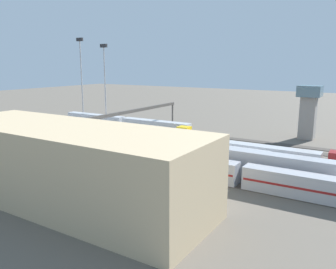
{
  "coord_description": "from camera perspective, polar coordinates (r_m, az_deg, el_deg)",
  "views": [
    {
      "loc": [
        -53.17,
        71.09,
        20.45
      ],
      "look_at": [
        -7.34,
        -2.84,
        2.5
      ],
      "focal_mm": 36.68,
      "sensor_mm": 36.0,
      "label": 1
    }
  ],
  "objects": [
    {
      "name": "ground_plane",
      "position": [
        91.1,
        -4.87,
        -1.36
      ],
      "size": [
        400.0,
        400.0,
        0.0
      ],
      "primitive_type": "plane",
      "color": "#60594F"
    },
    {
      "name": "track_bed_0",
      "position": [
        105.31,
        0.81,
        0.5
      ],
      "size": [
        140.0,
        2.8,
        0.12
      ],
      "primitive_type": "cube",
      "color": "#3D3833",
      "rests_on": "ground_plane"
    },
    {
      "name": "track_bed_1",
      "position": [
        101.15,
        -0.65,
        0.03
      ],
      "size": [
        140.0,
        2.8,
        0.12
      ],
      "primitive_type": "cube",
      "color": "#3D3833",
      "rests_on": "ground_plane"
    },
    {
      "name": "track_bed_2",
      "position": [
        97.05,
        -2.23,
        -0.48
      ],
      "size": [
        140.0,
        2.8,
        0.12
      ],
      "primitive_type": "cube",
      "color": "#3D3833",
      "rests_on": "ground_plane"
    },
    {
      "name": "track_bed_3",
      "position": [
        93.05,
        -3.95,
        -1.03
      ],
      "size": [
        140.0,
        2.8,
        0.12
      ],
      "primitive_type": "cube",
      "color": "#3D3833",
      "rests_on": "ground_plane"
    },
    {
      "name": "track_bed_4",
      "position": [
        89.15,
        -5.83,
        -1.62
      ],
      "size": [
        140.0,
        2.8,
        0.12
      ],
      "primitive_type": "cube",
      "color": "#3D3833",
      "rests_on": "ground_plane"
    },
    {
      "name": "track_bed_5",
      "position": [
        85.36,
        -7.87,
        -2.27
      ],
      "size": [
        140.0,
        2.8,
        0.12
      ],
      "primitive_type": "cube",
      "color": "#4C443D",
      "rests_on": "ground_plane"
    },
    {
      "name": "track_bed_6",
      "position": [
        81.71,
        -10.11,
        -2.98
      ],
      "size": [
        140.0,
        2.8,
        0.12
      ],
      "primitive_type": "cube",
      "color": "#4C443D",
      "rests_on": "ground_plane"
    },
    {
      "name": "track_bed_7",
      "position": [
        78.2,
        -12.55,
        -3.74
      ],
      "size": [
        140.0,
        2.8,
        0.12
      ],
      "primitive_type": "cube",
      "color": "#3D3833",
      "rests_on": "ground_plane"
    },
    {
      "name": "train_on_track_4",
      "position": [
        91.3,
        -7.95,
        -0.07
      ],
      "size": [
        139.0,
        3.0,
        4.4
      ],
      "color": "maroon",
      "rests_on": "ground_plane"
    },
    {
      "name": "train_on_track_3",
      "position": [
        84.9,
        4.27,
        -0.82
      ],
      "size": [
        10.0,
        3.0,
        5.0
      ],
      "color": "gold",
      "rests_on": "ground_plane"
    },
    {
      "name": "train_on_track_7",
      "position": [
        78.95,
        -13.54,
        -2.18
      ],
      "size": [
        119.8,
        3.06,
        3.8
      ],
      "color": "#A8AAB2",
      "rests_on": "ground_plane"
    },
    {
      "name": "train_on_track_6",
      "position": [
        80.3,
        -9.52,
        -1.33
      ],
      "size": [
        95.6,
        3.0,
        5.0
      ],
      "color": "#A8AAB2",
      "rests_on": "ground_plane"
    },
    {
      "name": "train_on_track_1",
      "position": [
        109.59,
        -7.41,
        1.88
      ],
      "size": [
        47.2,
        3.0,
        3.8
      ],
      "color": "silver",
      "rests_on": "ground_plane"
    },
    {
      "name": "train_on_track_5",
      "position": [
        77.55,
        -0.6,
        -2.09
      ],
      "size": [
        47.2,
        3.06,
        3.8
      ],
      "color": "silver",
      "rests_on": "ground_plane"
    },
    {
      "name": "light_mast_0",
      "position": [
        131.07,
        -14.24,
        10.52
      ],
      "size": [
        2.8,
        0.7,
        29.63
      ],
      "color": "#9EA0A5",
      "rests_on": "ground_plane"
    },
    {
      "name": "light_mast_2",
      "position": [
        123.26,
        -10.49,
        10.01
      ],
      "size": [
        2.8,
        0.7,
        27.16
      ],
      "color": "#9EA0A5",
      "rests_on": "ground_plane"
    },
    {
      "name": "signal_gantry",
      "position": [
        90.52,
        -5.67,
        3.53
      ],
      "size": [
        0.7,
        40.0,
        8.8
      ],
      "color": "#4C4742",
      "rests_on": "ground_plane"
    },
    {
      "name": "maintenance_shed",
      "position": [
        53.26,
        -16.51,
        -4.83
      ],
      "size": [
        45.05,
        14.91,
        11.56
      ],
      "primitive_type": "cube",
      "color": "tan",
      "rests_on": "ground_plane"
    },
    {
      "name": "control_tower",
      "position": [
        101.77,
        22.31,
        4.07
      ],
      "size": [
        6.0,
        6.0,
        14.72
      ],
      "color": "gray",
      "rests_on": "ground_plane"
    }
  ]
}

